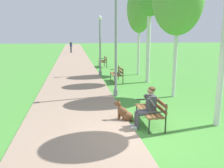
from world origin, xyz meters
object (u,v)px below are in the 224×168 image
Objects in this scene: dog_brown at (124,113)px; lamp_post_near at (116,44)px; birch_tree_fourth at (139,9)px; park_bench_mid at (118,73)px; pedestrian_distant at (71,47)px; person_seated_on_near_bench at (147,106)px; lamp_post_mid at (100,45)px; park_bench_far at (103,61)px; park_bench_near at (152,109)px.

dog_brown is 0.17× the size of lamp_post_near.
birch_tree_fourth reaches higher than dog_brown.
park_bench_mid is 3.72m from lamp_post_near.
pedestrian_distant reaches higher than dog_brown.
park_bench_mid is 1.20× the size of person_seated_on_near_bench.
person_seated_on_near_bench is 1.62× the size of dog_brown.
lamp_post_near is 1.16× the size of lamp_post_mid.
lamp_post_near is at bearing -114.60° from birch_tree_fourth.
dog_brown is 8.85m from lamp_post_mid.
pedestrian_distant is (-2.09, 24.34, -1.48)m from lamp_post_near.
person_seated_on_near_bench is at bearing -85.63° from lamp_post_near.
birch_tree_fourth is 19.77m from pedestrian_distant.
birch_tree_fourth is at bearing -65.60° from park_bench_far.
lamp_post_near reaches higher than pedestrian_distant.
park_bench_far is 0.39× the size of lamp_post_mid.
dog_brown is (-0.93, -6.34, -0.25)m from park_bench_mid.
dog_brown is 3.78m from lamp_post_near.
lamp_post_mid is at bearing 90.86° from lamp_post_near.
park_bench_far is 12.72m from dog_brown.
park_bench_far is 0.33× the size of lamp_post_near.
park_bench_near reaches higher than dog_brown.
dog_brown is (-0.88, -12.68, -0.25)m from park_bench_far.
lamp_post_near is at bearing 97.85° from park_bench_near.
park_bench_far reaches higher than dog_brown.
lamp_post_mid is 2.34× the size of pedestrian_distant.
lamp_post_near is at bearing -85.08° from pedestrian_distant.
park_bench_far is 1.20× the size of person_seated_on_near_bench.
lamp_post_near is at bearing -93.71° from park_bench_far.
park_bench_mid is at bearing -89.63° from park_bench_far.
person_seated_on_near_bench is 0.21× the size of birch_tree_fourth.
birch_tree_fourth is at bearing 65.40° from lamp_post_near.
pedestrian_distant is (-2.38, 28.15, 0.16)m from person_seated_on_near_bench.
park_bench_near and park_bench_mid have the same top height.
park_bench_mid is 0.33× the size of lamp_post_near.
person_seated_on_near_bench is 4.16m from lamp_post_near.
lamp_post_near is 0.77× the size of birch_tree_fourth.
park_bench_near is 6.80m from park_bench_mid.
park_bench_far is at bearing 114.40° from birch_tree_fourth.
lamp_post_mid reaches higher than park_bench_far.
person_seated_on_near_bench is at bearing -91.40° from park_bench_far.
dog_brown is 9.86m from birch_tree_fourth.
park_bench_far is at bearing 89.48° from park_bench_near.
lamp_post_near is 5.53m from lamp_post_mid.
park_bench_mid is 0.26× the size of birch_tree_fourth.
park_bench_far is 13.34m from person_seated_on_near_bench.
lamp_post_near is at bearing -101.69° from park_bench_mid.
park_bench_mid is 6.42m from dog_brown.
dog_brown is 0.13× the size of birch_tree_fourth.
park_bench_mid is (0.16, 6.80, 0.00)m from park_bench_near.
lamp_post_near is at bearing 94.37° from person_seated_on_near_bench.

